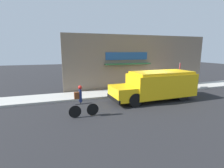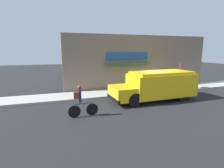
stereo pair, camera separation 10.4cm
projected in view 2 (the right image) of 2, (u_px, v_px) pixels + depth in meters
name	position (u px, v px, depth m)	size (l,w,h in m)	color
ground_plane	(154.00, 94.00, 14.34)	(70.00, 70.00, 0.00)	#232326
sidewalk	(147.00, 90.00, 15.38)	(28.00, 2.26, 0.14)	#ADAAA3
storefront	(141.00, 62.00, 16.16)	(14.11, 0.77, 4.89)	#756656
school_bus	(157.00, 85.00, 12.43)	(6.16, 2.66, 2.05)	yellow
cyclist	(81.00, 102.00, 9.29)	(1.63, 0.21, 1.73)	black
stop_sign_post	(180.00, 71.00, 15.45)	(0.45, 0.45, 2.32)	slate
trash_bin	(134.00, 86.00, 14.96)	(0.60, 0.60, 0.78)	#38383D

